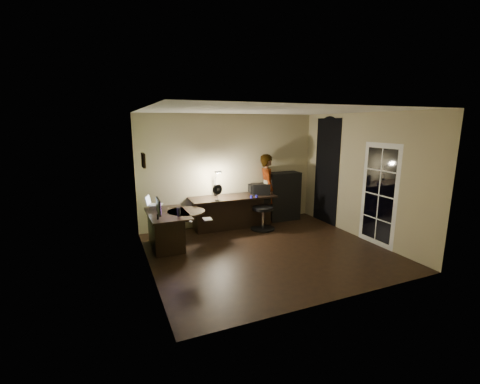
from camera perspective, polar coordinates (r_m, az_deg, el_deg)
name	(u,v)px	position (r m, az deg, el deg)	size (l,w,h in m)	color
floor	(268,251)	(6.49, 4.94, -10.41)	(4.50, 4.00, 0.01)	black
ceiling	(270,110)	(6.00, 5.42, 14.26)	(4.50, 4.00, 0.01)	silver
wall_back	(230,170)	(7.90, -1.72, 3.90)	(4.50, 0.01, 2.70)	tan
wall_front	(340,209)	(4.48, 17.38, -2.95)	(4.50, 0.01, 2.70)	tan
wall_left	(146,194)	(5.43, -16.31, -0.33)	(0.01, 4.00, 2.70)	tan
wall_right	(361,176)	(7.43, 20.71, 2.61)	(0.01, 4.00, 2.70)	tan
green_wall_overlay	(147,194)	(5.43, -16.15, -0.31)	(0.00, 4.00, 2.70)	#4A612A
arched_doorway	(327,172)	(8.28, 15.14, 3.52)	(0.01, 0.90, 2.60)	black
french_door	(379,195)	(7.09, 23.47, -0.51)	(0.02, 0.92, 2.10)	white
framed_picture	(143,160)	(5.80, -16.81, 5.42)	(0.04, 0.30, 0.25)	black
desk_left	(168,230)	(6.70, -12.63, -6.60)	(0.77, 1.24, 0.72)	black
desk_right	(233,212)	(7.73, -1.26, -3.59)	(2.06, 0.72, 0.77)	black
cabinet	(283,196)	(8.41, 7.66, -0.74)	(0.83, 0.42, 1.25)	black
laptop_stand	(155,207)	(6.94, -14.80, -2.66)	(0.25, 0.21, 0.10)	silver
laptop	(155,200)	(6.90, -14.87, -1.38)	(0.31, 0.29, 0.21)	silver
monitor	(158,213)	(6.17, -14.44, -3.56)	(0.09, 0.45, 0.29)	black
mouse	(191,222)	(5.94, -8.75, -5.22)	(0.06, 0.09, 0.03)	silver
phone	(181,214)	(6.53, -10.53, -3.81)	(0.07, 0.14, 0.01)	black
pen	(186,209)	(6.90, -9.66, -2.92)	(0.01, 0.15, 0.01)	black
speaker	(179,212)	(6.31, -10.83, -3.57)	(0.07, 0.07, 0.18)	black
notepad	(207,219)	(6.10, -5.80, -4.79)	(0.16, 0.22, 0.01)	silver
desk_fan	(217,192)	(7.20, -4.06, -0.02)	(0.24, 0.13, 0.37)	black
headphones	(254,196)	(7.43, 2.51, -0.75)	(0.17, 0.07, 0.08)	#12109E
printer	(259,188)	(8.07, 3.31, 0.75)	(0.48, 0.38, 0.22)	black
desk_lamp	(215,182)	(7.62, -4.46, 1.78)	(0.16, 0.30, 0.66)	black
office_chair	(263,208)	(7.59, 4.08, -2.86)	(0.58, 0.58, 1.04)	black
person	(267,188)	(8.16, 4.85, 0.66)	(0.62, 0.41, 1.73)	#D8A88C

